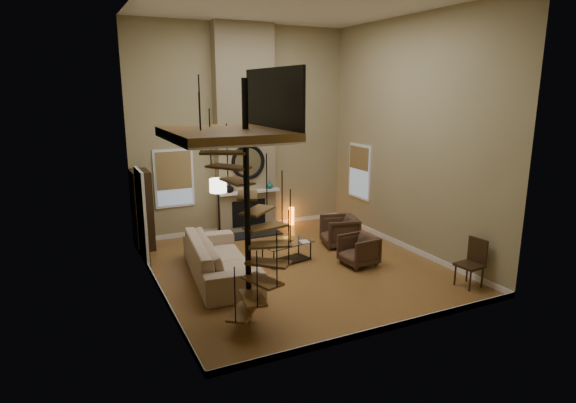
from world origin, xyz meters
name	(u,v)px	position (x,y,z in m)	size (l,w,h in m)	color
ground	(296,267)	(0.00, 0.00, -0.01)	(6.00, 6.50, 0.01)	#AA7337
back_wall	(242,131)	(0.00, 3.25, 2.75)	(6.00, 0.02, 5.50)	#9C8E65
front_wall	(394,165)	(0.00, -3.25, 2.75)	(6.00, 0.02, 5.50)	#9C8E65
left_wall	(149,151)	(-3.00, 0.00, 2.75)	(0.02, 6.50, 5.50)	#9C8E65
right_wall	(410,137)	(3.00, 0.00, 2.75)	(0.02, 6.50, 5.50)	#9C8E65
ceiling	(297,2)	(0.00, 0.00, 5.50)	(6.00, 6.50, 0.01)	silver
baseboard_back	(244,227)	(0.00, 3.24, 0.06)	(6.00, 0.02, 0.12)	white
baseboard_front	(385,328)	(0.00, -3.24, 0.06)	(6.00, 0.02, 0.12)	white
baseboard_left	(159,288)	(-2.99, 0.00, 0.06)	(0.02, 6.50, 0.12)	white
baseboard_right	(403,245)	(2.99, 0.00, 0.06)	(0.02, 6.50, 0.12)	white
chimney_breast	(245,131)	(0.00, 3.06, 2.75)	(1.60, 0.38, 5.50)	#8B7B5A
hearth	(253,234)	(0.00, 2.57, 0.02)	(1.50, 0.60, 0.04)	black
firebox	(249,213)	(0.00, 2.86, 0.55)	(0.95, 0.02, 0.72)	black
mantel	(250,192)	(0.00, 2.78, 1.15)	(1.70, 0.18, 0.06)	white
mirror_frame	(248,162)	(0.00, 2.84, 1.95)	(0.94, 0.94, 0.10)	black
mirror_disc	(248,162)	(0.00, 2.85, 1.95)	(0.80, 0.80, 0.01)	white
vase_left	(229,188)	(-0.55, 2.82, 1.30)	(0.24, 0.24, 0.25)	black
vase_right	(270,185)	(0.60, 2.82, 1.28)	(0.20, 0.20, 0.21)	#195557
window_back	(174,178)	(-1.90, 3.22, 1.62)	(1.02, 0.06, 1.52)	white
window_right	(360,171)	(2.97, 2.00, 1.63)	(0.06, 1.02, 1.52)	white
entry_door	(142,217)	(-2.95, 1.80, 1.05)	(0.10, 1.05, 2.16)	white
loft	(231,130)	(-2.04, -1.80, 3.24)	(1.70, 2.20, 1.09)	brown
spiral_stair	(248,218)	(-1.78, -1.79, 1.78)	(1.47, 1.47, 4.06)	black
hutch	(142,210)	(-2.81, 2.82, 0.95)	(0.42, 0.88, 1.97)	#311F10
sofa	(219,258)	(-1.69, 0.19, 0.40)	(2.93, 1.15, 0.86)	tan
armchair_near	(342,231)	(1.73, 0.84, 0.35)	(0.83, 0.85, 0.77)	#483021
armchair_far	(361,250)	(1.37, -0.52, 0.35)	(0.72, 0.74, 0.67)	#483021
coffee_table	(287,250)	(-0.05, 0.37, 0.28)	(1.26, 0.81, 0.44)	silver
bowl	(286,240)	(-0.05, 0.42, 0.50)	(0.36, 0.36, 0.09)	orange
book	(304,242)	(0.30, 0.22, 0.46)	(0.19, 0.26, 0.02)	gray
floor_lamp	(218,191)	(-1.09, 2.08, 1.41)	(0.41, 0.41, 1.72)	black
accent_lamp	(292,216)	(1.38, 3.04, 0.25)	(0.15, 0.15, 0.53)	orange
side_chair	(473,260)	(2.71, -2.45, 0.53)	(0.50, 0.50, 0.98)	#311F10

